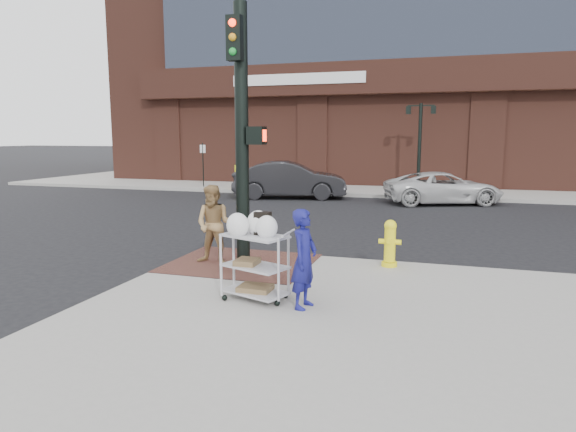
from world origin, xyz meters
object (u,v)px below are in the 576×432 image
(minivan_white, at_px, (443,188))
(utility_cart, at_px, (255,260))
(lamp_post, at_px, (420,138))
(woman_blue, at_px, (304,259))
(traffic_signal_pole, at_px, (242,129))
(fire_hydrant, at_px, (390,243))
(sedan_dark, at_px, (290,180))
(pedestrian_tan, at_px, (214,224))

(minivan_white, relative_size, utility_cart, 3.30)
(lamp_post, height_order, woman_blue, lamp_post)
(traffic_signal_pole, height_order, fire_hydrant, traffic_signal_pole)
(woman_blue, bearing_deg, traffic_signal_pole, 49.10)
(traffic_signal_pole, relative_size, fire_hydrant, 5.38)
(sedan_dark, bearing_deg, lamp_post, -72.45)
(lamp_post, bearing_deg, pedestrian_tan, -101.50)
(lamp_post, height_order, sedan_dark, lamp_post)
(sedan_dark, relative_size, minivan_white, 1.06)
(pedestrian_tan, xyz_separation_m, sedan_dark, (-2.14, 12.06, -0.14))
(woman_blue, xyz_separation_m, fire_hydrant, (0.95, 2.87, -0.27))
(lamp_post, relative_size, traffic_signal_pole, 0.80)
(pedestrian_tan, distance_m, minivan_white, 12.82)
(pedestrian_tan, distance_m, utility_cart, 2.51)
(woman_blue, xyz_separation_m, pedestrian_tan, (-2.45, 2.07, 0.05))
(lamp_post, xyz_separation_m, traffic_signal_pole, (-2.48, -15.23, 0.21))
(traffic_signal_pole, bearing_deg, sedan_dark, 102.92)
(traffic_signal_pole, relative_size, woman_blue, 3.35)
(pedestrian_tan, distance_m, sedan_dark, 12.25)
(traffic_signal_pole, xyz_separation_m, fire_hydrant, (2.77, 0.78, -2.21))
(utility_cart, distance_m, fire_hydrant, 3.25)
(pedestrian_tan, height_order, minivan_white, pedestrian_tan)
(lamp_post, relative_size, pedestrian_tan, 2.53)
(traffic_signal_pole, xyz_separation_m, sedan_dark, (-2.76, 12.04, -2.03))
(traffic_signal_pole, distance_m, woman_blue, 3.38)
(lamp_post, height_order, minivan_white, lamp_post)
(lamp_post, bearing_deg, fire_hydrant, -88.85)
(traffic_signal_pole, height_order, pedestrian_tan, traffic_signal_pole)
(pedestrian_tan, bearing_deg, woman_blue, -42.55)
(lamp_post, xyz_separation_m, minivan_white, (1.16, -3.17, -1.98))
(woman_blue, bearing_deg, minivan_white, 0.78)
(traffic_signal_pole, xyz_separation_m, minivan_white, (3.64, 12.06, -2.19))
(utility_cart, bearing_deg, lamp_post, 85.03)
(pedestrian_tan, relative_size, minivan_white, 0.34)
(pedestrian_tan, relative_size, fire_hydrant, 1.70)
(lamp_post, bearing_deg, woman_blue, -92.18)
(sedan_dark, bearing_deg, utility_cart, -178.79)
(lamp_post, distance_m, minivan_white, 3.91)
(sedan_dark, xyz_separation_m, fire_hydrant, (5.53, -11.26, -0.18))
(traffic_signal_pole, bearing_deg, lamp_post, 80.76)
(woman_blue, relative_size, utility_cart, 1.07)
(traffic_signal_pole, bearing_deg, fire_hydrant, 15.66)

